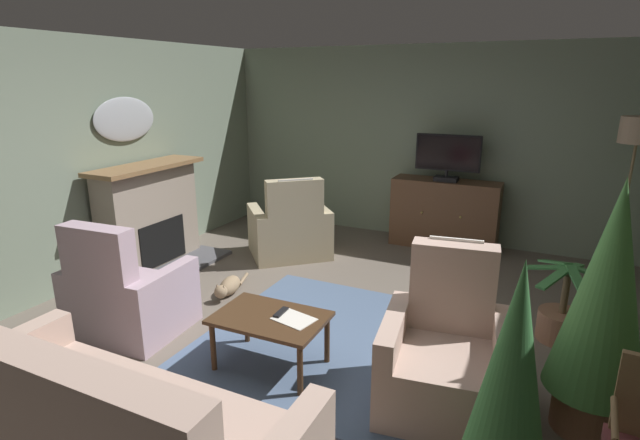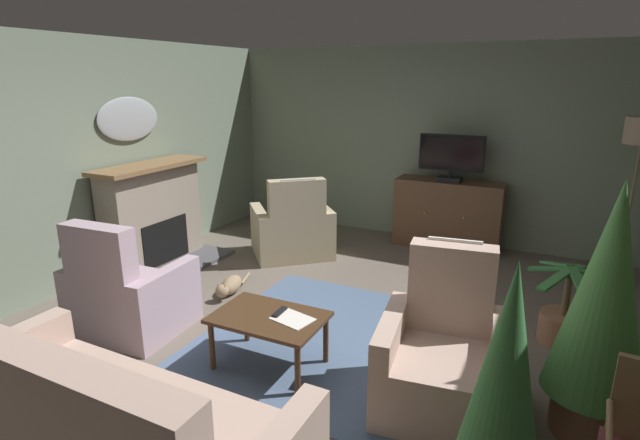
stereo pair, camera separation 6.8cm
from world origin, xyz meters
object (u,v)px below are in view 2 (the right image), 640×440
Objects in this scene: fireplace at (154,218)px; coffee_table at (269,322)px; armchair_beside_cabinet at (443,360)px; wall_mirror_oval at (129,119)px; folded_newspaper at (293,319)px; floor_lamp at (640,151)px; potted_plant_leafy_by_curtain at (503,397)px; potted_plant_on_hearth_side at (562,323)px; cat at (230,286)px; sofa_floral at (105,439)px; tv_cabinet at (447,216)px; armchair_by_fireplace at (128,296)px; television at (451,157)px; armchair_angled_to_table at (293,231)px; potted_plant_tall_palm_by_window at (604,304)px; tv_remote at (280,312)px.

fireplace is 1.73× the size of coffee_table.
wall_mirror_oval is at bearing 164.25° from armchair_beside_cabinet.
folded_newspaper is 0.16× the size of floor_lamp.
potted_plant_leafy_by_curtain reaches higher than armchair_beside_cabinet.
cat is (-3.15, -0.50, -0.09)m from potted_plant_on_hearth_side.
wall_mirror_oval is 1.14× the size of potted_plant_on_hearth_side.
floor_lamp reaches higher than cat.
fireplace is at bearing -158.89° from floor_lamp.
fireplace reaches higher than sofa_floral.
tv_cabinet is 2.51m from potted_plant_on_hearth_side.
wall_mirror_oval is 0.83× the size of armchair_by_fireplace.
potted_plant_on_hearth_side is at bearing -107.12° from floor_lamp.
television reaches higher than armchair_angled_to_table.
coffee_table is 1.11× the size of potted_plant_on_hearth_side.
potted_plant_tall_palm_by_window reaches higher than armchair_beside_cabinet.
coffee_table is 1.33m from armchair_beside_cabinet.
armchair_beside_cabinet is at bearing -170.91° from potted_plant_tall_palm_by_window.
tv_cabinet is 4.10m from armchair_by_fireplace.
coffee_table is 2.29m from potted_plant_tall_palm_by_window.
floor_lamp reaches higher than tv_remote.
armchair_angled_to_table reaches higher than cat.
armchair_beside_cabinet is (3.75, -1.13, -0.24)m from fireplace.
television reaches higher than folded_newspaper.
tv_cabinet is at bearing 56.12° from cat.
floor_lamp is (2.40, 3.17, 1.03)m from folded_newspaper.
fireplace is 1.19m from wall_mirror_oval.
tv_cabinet is 0.76× the size of floor_lamp.
tv_remote is 2.21m from potted_plant_tall_palm_by_window.
wall_mirror_oval is 0.61× the size of potted_plant_leafy_by_curtain.
tv_remote is 0.13× the size of armchair_angled_to_table.
potted_plant_on_hearth_side is 2.30m from potted_plant_leafy_by_curtain.
coffee_table reaches higher than cat.
armchair_angled_to_table is 3.90m from potted_plant_tall_palm_by_window.
television is at bearing 34.26° from armchair_angled_to_table.
tv_remote is 1.27m from armchair_beside_cabinet.
armchair_by_fireplace is 0.84× the size of armchair_angled_to_table.
armchair_by_fireplace is at bearing -177.17° from coffee_table.
tv_remote is at bearing -176.90° from armchair_beside_cabinet.
sofa_floral is 3.20× the size of cat.
potted_plant_tall_palm_by_window is (2.21, 0.28, 0.52)m from coffee_table.
cat is (-0.01, -1.33, -0.24)m from armchair_angled_to_table.
potted_plant_tall_palm_by_window is at bearing -86.35° from tv_remote.
fireplace is at bearing 126.34° from armchair_by_fireplace.
tv_remote is 1.92m from potted_plant_leafy_by_curtain.
armchair_angled_to_table is at bearing -145.74° from television.
potted_plant_tall_palm_by_window is 2.46× the size of cat.
cat is at bearing 161.43° from armchair_beside_cabinet.
television is 3.51m from folded_newspaper.
tv_remote is 0.25× the size of cat.
potted_plant_tall_palm_by_window is (0.44, 1.03, 0.13)m from potted_plant_leafy_by_curtain.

